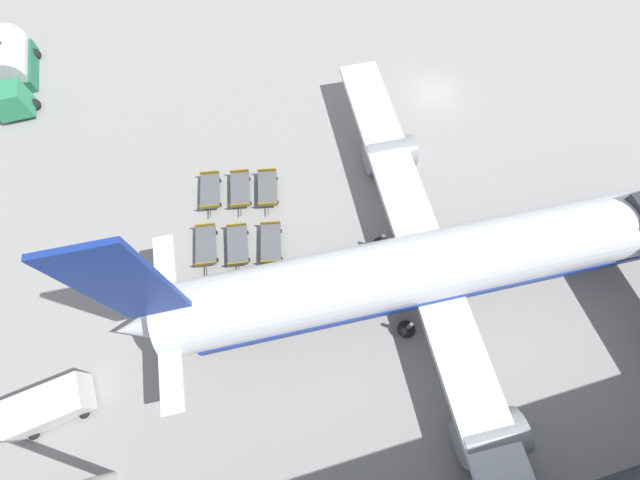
# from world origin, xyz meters

# --- Properties ---
(ground_plane) EXTENTS (500.00, 500.00, 0.00)m
(ground_plane) POSITION_xyz_m (0.00, 0.00, 0.00)
(ground_plane) COLOR gray
(airplane) EXTENTS (37.51, 41.42, 13.88)m
(airplane) POSITION_xyz_m (16.16, -6.70, 3.08)
(airplane) COLOR silver
(airplane) RESTS_ON ground_plane
(fuel_tanker_primary) EXTENTS (8.91, 3.52, 3.31)m
(fuel_tanker_primary) POSITION_xyz_m (-11.21, -35.19, 1.39)
(fuel_tanker_primary) COLOR #2D8C5B
(fuel_tanker_primary) RESTS_ON ground_plane
(service_van) EXTENTS (3.05, 4.76, 2.13)m
(service_van) POSITION_xyz_m (17.77, -32.08, 1.16)
(service_van) COLOR white
(service_van) RESTS_ON ground_plane
(baggage_dolly_row_near_col_a) EXTENTS (3.89, 1.92, 0.92)m
(baggage_dolly_row_near_col_a) POSITION_xyz_m (5.15, -20.69, 0.47)
(baggage_dolly_row_near_col_a) COLOR #515459
(baggage_dolly_row_near_col_a) RESTS_ON ground_plane
(baggage_dolly_row_near_col_b) EXTENTS (3.89, 1.88, 0.92)m
(baggage_dolly_row_near_col_b) POSITION_xyz_m (9.60, -21.67, 0.47)
(baggage_dolly_row_near_col_b) COLOR #515459
(baggage_dolly_row_near_col_b) RESTS_ON ground_plane
(baggage_dolly_row_near_col_c) EXTENTS (3.89, 1.95, 0.92)m
(baggage_dolly_row_near_col_c) POSITION_xyz_m (14.37, -22.42, 0.47)
(baggage_dolly_row_near_col_c) COLOR #515459
(baggage_dolly_row_near_col_c) RESTS_ON ground_plane
(baggage_dolly_row_mid_a_col_a) EXTENTS (3.89, 1.95, 0.92)m
(baggage_dolly_row_mid_a_col_a) POSITION_xyz_m (5.63, -18.43, 0.47)
(baggage_dolly_row_mid_a_col_a) COLOR #515459
(baggage_dolly_row_mid_a_col_a) RESTS_ON ground_plane
(baggage_dolly_row_mid_a_col_b) EXTENTS (3.89, 1.89, 0.92)m
(baggage_dolly_row_mid_a_col_b) POSITION_xyz_m (10.19, -19.47, 0.47)
(baggage_dolly_row_mid_a_col_b) COLOR #515459
(baggage_dolly_row_mid_a_col_b) RESTS_ON ground_plane
(baggage_dolly_row_mid_a_col_c) EXTENTS (3.88, 1.85, 0.92)m
(baggage_dolly_row_mid_a_col_c) POSITION_xyz_m (14.57, -20.27, 0.47)
(baggage_dolly_row_mid_a_col_c) COLOR #515459
(baggage_dolly_row_mid_a_col_c) RESTS_ON ground_plane
(baggage_dolly_row_mid_b_col_a) EXTENTS (3.89, 2.03, 0.92)m
(baggage_dolly_row_mid_b_col_a) POSITION_xyz_m (6.10, -16.39, 0.47)
(baggage_dolly_row_mid_b_col_a) COLOR #515459
(baggage_dolly_row_mid_b_col_a) RESTS_ON ground_plane
(baggage_dolly_row_mid_b_col_b) EXTENTS (3.89, 2.07, 0.92)m
(baggage_dolly_row_mid_b_col_b) POSITION_xyz_m (10.67, -17.14, 0.47)
(baggage_dolly_row_mid_b_col_b) COLOR #515459
(baggage_dolly_row_mid_b_col_b) RESTS_ON ground_plane
(baggage_dolly_row_mid_b_col_c) EXTENTS (3.89, 1.91, 0.92)m
(baggage_dolly_row_mid_b_col_c) POSITION_xyz_m (15.10, -17.93, 0.47)
(baggage_dolly_row_mid_b_col_c) COLOR #515459
(baggage_dolly_row_mid_b_col_c) RESTS_ON ground_plane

